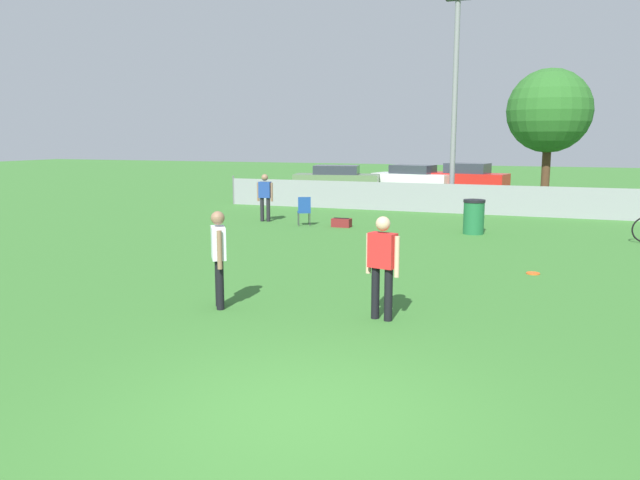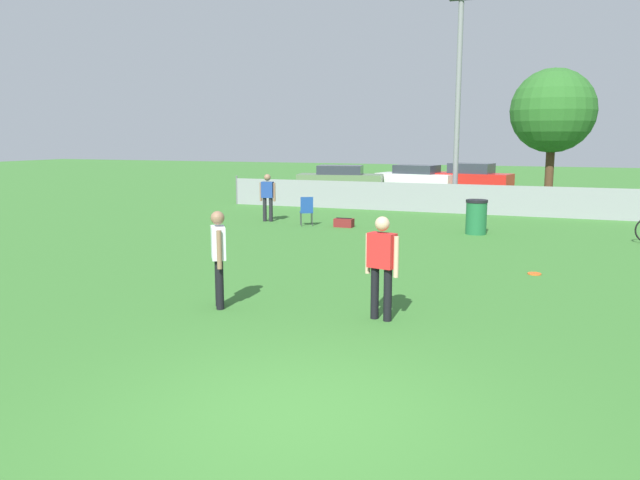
# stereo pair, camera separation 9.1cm
# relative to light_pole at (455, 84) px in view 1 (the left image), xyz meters

# --- Properties ---
(ground_plane) EXTENTS (120.00, 120.00, 0.00)m
(ground_plane) POSITION_rel_light_pole_xyz_m (1.52, -18.97, -4.82)
(ground_plane) COLOR #38722D
(fence_backline) EXTENTS (21.25, 0.07, 1.21)m
(fence_backline) POSITION_rel_light_pole_xyz_m (1.52, -0.97, -4.27)
(fence_backline) COLOR gray
(fence_backline) RESTS_ON ground_plane
(light_pole) EXTENTS (0.90, 0.36, 8.14)m
(light_pole) POSITION_rel_light_pole_xyz_m (0.00, 0.00, 0.00)
(light_pole) COLOR gray
(light_pole) RESTS_ON ground_plane
(tree_near_pole) EXTENTS (3.16, 3.16, 5.40)m
(tree_near_pole) POSITION_rel_light_pole_xyz_m (3.39, 1.07, -1.03)
(tree_near_pole) COLOR #4C331E
(tree_near_pole) RESTS_ON ground_plane
(player_defender_red) EXTENTS (0.56, 0.32, 1.63)m
(player_defender_red) POSITION_rel_light_pole_xyz_m (1.38, -15.35, -3.88)
(player_defender_red) COLOR black
(player_defender_red) RESTS_ON ground_plane
(player_receiver_white) EXTENTS (0.42, 0.49, 1.63)m
(player_receiver_white) POSITION_rel_light_pole_xyz_m (-1.33, -15.64, -3.88)
(player_receiver_white) COLOR black
(player_receiver_white) RESTS_ON ground_plane
(spectator_in_blue) EXTENTS (0.55, 0.27, 1.60)m
(spectator_in_blue) POSITION_rel_light_pole_xyz_m (-5.36, -5.55, -3.90)
(spectator_in_blue) COLOR black
(spectator_in_blue) RESTS_ON ground_plane
(frisbee_disc) EXTENTS (0.28, 0.28, 0.03)m
(frisbee_disc) POSITION_rel_light_pole_xyz_m (3.47, -11.03, -4.81)
(frisbee_disc) COLOR #E5591E
(frisbee_disc) RESTS_ON ground_plane
(folding_chair_sideline) EXTENTS (0.54, 0.55, 0.94)m
(folding_chair_sideline) POSITION_rel_light_pole_xyz_m (-3.72, -6.08, -4.29)
(folding_chair_sideline) COLOR #333338
(folding_chair_sideline) RESTS_ON ground_plane
(trash_bin) EXTENTS (0.63, 0.63, 1.02)m
(trash_bin) POSITION_rel_light_pole_xyz_m (1.59, -5.86, -4.31)
(trash_bin) COLOR #1E6638
(trash_bin) RESTS_ON ground_plane
(gear_bag_sideline) EXTENTS (0.60, 0.33, 0.29)m
(gear_bag_sideline) POSITION_rel_light_pole_xyz_m (-2.51, -5.90, -4.69)
(gear_bag_sideline) COLOR maroon
(gear_bag_sideline) RESTS_ON ground_plane
(parked_car_olive) EXTENTS (4.86, 2.69, 1.31)m
(parked_car_olive) POSITION_rel_light_pole_xyz_m (-7.51, 7.88, -4.18)
(parked_car_olive) COLOR black
(parked_car_olive) RESTS_ON ground_plane
(parked_car_white) EXTENTS (4.58, 2.54, 1.32)m
(parked_car_white) POSITION_rel_light_pole_xyz_m (-3.68, 9.71, -4.16)
(parked_car_white) COLOR black
(parked_car_white) RESTS_ON ground_plane
(parked_car_red) EXTENTS (4.48, 2.44, 1.45)m
(parked_car_red) POSITION_rel_light_pole_xyz_m (-0.75, 9.90, -4.12)
(parked_car_red) COLOR black
(parked_car_red) RESTS_ON ground_plane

